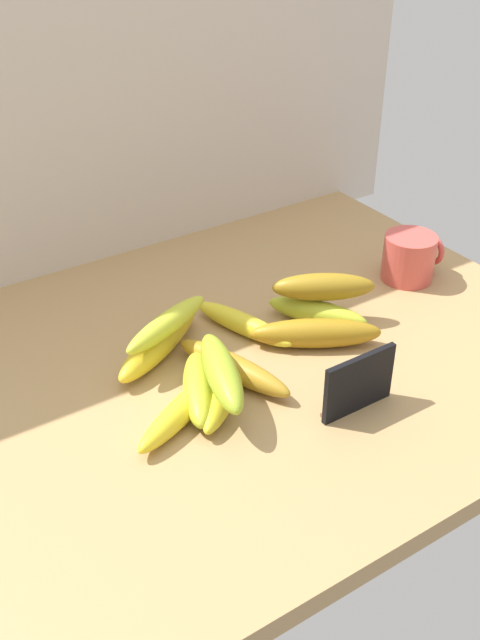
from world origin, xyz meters
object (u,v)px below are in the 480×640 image
object	(u,v)px
banana_2	(233,367)
banana_4	(182,410)
chalkboard_sign	(358,385)
banana_5	(316,333)
banana_0	(225,393)
banana_6	(198,388)
banana_10	(221,372)
banana_1	(243,324)
coffee_mug	(410,257)
banana_3	(317,312)
banana_7	(159,343)
banana_9	(324,287)
banana_8	(167,324)

from	to	relation	value
banana_2	banana_4	bearing A→B (deg)	-159.33
banana_4	chalkboard_sign	bearing A→B (deg)	-27.45
banana_2	banana_5	world-z (taller)	banana_5
banana_0	banana_4	bearing A→B (deg)	179.09
banana_6	banana_10	bearing A→B (deg)	-49.73
banana_1	banana_10	bearing A→B (deg)	-132.66
coffee_mug	banana_3	bearing A→B (deg)	-173.19
banana_7	banana_4	bearing A→B (deg)	-106.95
banana_1	banana_3	distance (cm)	11.71
chalkboard_sign	banana_3	bearing A→B (deg)	66.08
banana_7	banana_2	bearing A→B (deg)	-60.47
banana_9	banana_0	bearing A→B (deg)	-159.00
banana_7	banana_5	bearing A→B (deg)	-27.40
banana_5	banana_1	bearing A→B (deg)	129.06
banana_2	banana_1	bearing A→B (deg)	49.73
banana_2	banana_6	size ratio (longest dim) A/B	1.25
banana_0	banana_5	world-z (taller)	banana_5
coffee_mug	banana_3	world-z (taller)	coffee_mug
coffee_mug	banana_0	distance (cm)	45.04
coffee_mug	banana_4	bearing A→B (deg)	-167.53
banana_5	banana_7	size ratio (longest dim) A/B	0.96
banana_2	banana_3	distance (cm)	18.88
banana_4	banana_7	world-z (taller)	banana_7
banana_0	banana_3	xyz separation A→B (cm)	(22.11, 8.61, 0.21)
chalkboard_sign	coffee_mug	distance (cm)	36.84
banana_4	banana_7	distance (cm)	14.96
banana_10	coffee_mug	bearing A→B (deg)	14.32
banana_3	banana_6	size ratio (longest dim) A/B	1.02
banana_0	banana_5	size ratio (longest dim) A/B	0.86
banana_5	banana_4	bearing A→B (deg)	-171.16
banana_0	banana_1	bearing A→B (deg)	48.59
banana_1	banana_5	distance (cm)	11.16
banana_0	banana_4	xyz separation A→B (cm)	(-6.46, 0.10, 0.03)
banana_1	banana_6	distance (cm)	17.16
banana_4	banana_7	xyz separation A→B (cm)	(4.36, 14.31, 0.38)
banana_4	banana_10	size ratio (longest dim) A/B	1.09
banana_4	banana_6	distance (cm)	4.42
banana_4	banana_5	bearing A→B (deg)	8.84
banana_7	banana_8	world-z (taller)	banana_8
banana_9	banana_6	bearing A→B (deg)	-165.80
banana_2	banana_6	xyz separation A→B (cm)	(-6.49, -1.61, 0.21)
banana_0	banana_7	xyz separation A→B (cm)	(-2.10, 14.41, 0.41)
chalkboard_sign	coffee_mug	xyz separation A→B (cm)	(29.88, 21.54, 0.07)
banana_6	banana_7	distance (cm)	12.06
banana_3	banana_4	world-z (taller)	banana_3
coffee_mug	banana_2	size ratio (longest dim) A/B	0.53
chalkboard_sign	banana_1	xyz separation A→B (cm)	(-2.60, 22.95, -2.21)
coffee_mug	banana_5	distance (cm)	26.52
banana_4	banana_8	bearing A→B (deg)	68.22
banana_3	banana_2	bearing A→B (deg)	-165.80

